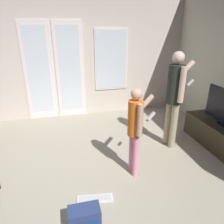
% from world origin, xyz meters
% --- Properties ---
extents(ground_plane, '(6.09, 5.09, 0.02)m').
position_xyz_m(ground_plane, '(0.00, 0.00, -0.01)').
color(ground_plane, '#ABA48D').
extents(wall_back_with_doors, '(6.09, 0.09, 2.93)m').
position_xyz_m(wall_back_with_doors, '(0.03, 2.51, 1.42)').
color(wall_back_with_doors, beige).
rests_on(wall_back_with_doors, ground_plane).
extents(tv_stand, '(0.49, 1.62, 0.43)m').
position_xyz_m(tv_stand, '(2.68, 0.25, 0.21)').
color(tv_stand, '#322B1C').
rests_on(tv_stand, ground_plane).
extents(person_adult, '(0.61, 0.47, 1.63)m').
position_xyz_m(person_adult, '(1.89, 0.63, 0.98)').
color(person_adult, tan).
rests_on(person_adult, ground_plane).
extents(person_child, '(0.46, 0.36, 1.26)m').
position_xyz_m(person_child, '(1.00, 0.05, 0.76)').
color(person_child, pink).
rests_on(person_child, ground_plane).
extents(backpack, '(0.33, 0.22, 0.27)m').
position_xyz_m(backpack, '(0.20, -0.71, 0.13)').
color(backpack, navy).
rests_on(backpack, ground_plane).
extents(loose_keyboard, '(0.45, 0.19, 0.02)m').
position_xyz_m(loose_keyboard, '(0.37, -0.34, 0.01)').
color(loose_keyboard, white).
rests_on(loose_keyboard, ground_plane).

